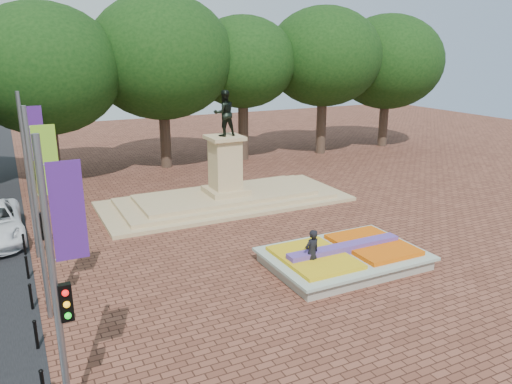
{
  "coord_description": "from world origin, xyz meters",
  "views": [
    {
      "loc": [
        -10.65,
        -17.29,
        8.67
      ],
      "look_at": [
        -0.79,
        2.5,
        2.2
      ],
      "focal_mm": 35.0,
      "sensor_mm": 36.0,
      "label": 1
    }
  ],
  "objects": [
    {
      "name": "monument",
      "position": [
        0.0,
        8.0,
        0.88
      ],
      "size": [
        14.0,
        6.0,
        6.4
      ],
      "color": "tan",
      "rests_on": "ground"
    },
    {
      "name": "bollard_row",
      "position": [
        -10.7,
        -1.5,
        0.53
      ],
      "size": [
        0.12,
        13.12,
        0.98
      ],
      "color": "black",
      "rests_on": "ground"
    },
    {
      "name": "flower_bed",
      "position": [
        1.03,
        -2.0,
        0.38
      ],
      "size": [
        6.3,
        4.3,
        0.91
      ],
      "color": "gray",
      "rests_on": "ground"
    },
    {
      "name": "banner_poles",
      "position": [
        -10.08,
        -1.31,
        3.88
      ],
      "size": [
        0.88,
        11.17,
        7.0
      ],
      "color": "slate",
      "rests_on": "ground"
    },
    {
      "name": "ground",
      "position": [
        0.0,
        0.0,
        0.0
      ],
      "size": [
        90.0,
        90.0,
        0.0
      ],
      "primitive_type": "plane",
      "color": "brown",
      "rests_on": "ground"
    },
    {
      "name": "pedestrian",
      "position": [
        -0.68,
        -2.16,
        0.94
      ],
      "size": [
        0.75,
        0.56,
        1.88
      ],
      "primitive_type": "imported",
      "rotation": [
        0.0,
        0.0,
        3.31
      ],
      "color": "black",
      "rests_on": "ground"
    },
    {
      "name": "tree_row_back",
      "position": [
        2.33,
        18.0,
        6.67
      ],
      "size": [
        44.8,
        8.8,
        10.43
      ],
      "color": "#33261C",
      "rests_on": "ground"
    }
  ]
}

